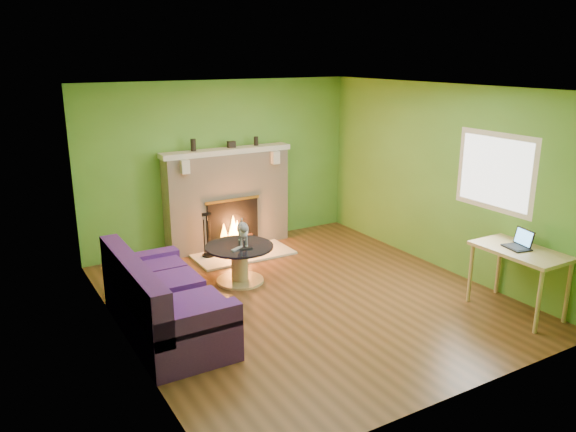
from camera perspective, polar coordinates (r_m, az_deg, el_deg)
name	(u,v)px	position (r m, az deg, el deg)	size (l,w,h in m)	color
floor	(305,297)	(7.21, 1.76, -8.23)	(5.00, 5.00, 0.00)	#503017
ceiling	(307,88)	(6.58, 1.96, 12.86)	(5.00, 5.00, 0.00)	white
wall_back	(222,164)	(8.94, -6.74, 5.25)	(5.00, 5.00, 0.00)	#4E862B
wall_front	(465,262)	(4.94, 17.52, -4.49)	(5.00, 5.00, 0.00)	#4E862B
wall_left	(118,226)	(5.93, -16.87, -0.99)	(5.00, 5.00, 0.00)	#4E862B
wall_right	(442,178)	(8.17, 15.36, 3.74)	(5.00, 5.00, 0.00)	#4E862B
window_frame	(495,172)	(7.53, 20.31, 4.23)	(1.20, 1.20, 0.00)	silver
window_pane	(495,172)	(7.53, 20.27, 4.22)	(1.06, 1.06, 0.00)	white
fireplace	(228,199)	(8.89, -6.15, 1.71)	(2.10, 0.46, 1.58)	#BEB19D
hearth	(243,254)	(8.67, -4.58, -3.87)	(1.50, 0.75, 0.03)	beige
mantel	(227,151)	(8.71, -6.25, 6.58)	(2.10, 0.28, 0.08)	beige
sofa	(161,303)	(6.38, -12.76, -8.62)	(0.91, 2.01, 0.90)	#471B69
coffee_table	(240,261)	(7.59, -4.93, -4.58)	(0.91, 0.91, 0.52)	tan
desk	(520,257)	(7.11, 22.52, -3.87)	(0.62, 1.07, 0.79)	tan
cat	(243,231)	(7.54, -4.62, -1.57)	(0.20, 0.55, 0.35)	slate
remote_silver	(236,249)	(7.37, -5.27, -3.34)	(0.17, 0.04, 0.02)	gray
remote_black	(247,249)	(7.37, -4.23, -3.33)	(0.16, 0.04, 0.02)	black
laptop	(517,239)	(7.06, 22.28, -2.21)	(0.26, 0.29, 0.22)	black
fire_tools	(207,234)	(8.49, -8.19, -1.87)	(0.18, 0.18, 0.69)	black
mantel_vase_left	(193,145)	(8.52, -9.60, 7.12)	(0.08, 0.08, 0.18)	black
mantel_vase_right	(256,141)	(8.95, -3.26, 7.61)	(0.07, 0.07, 0.14)	black
mantel_box	(231,144)	(8.77, -5.77, 7.25)	(0.12, 0.08, 0.10)	black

